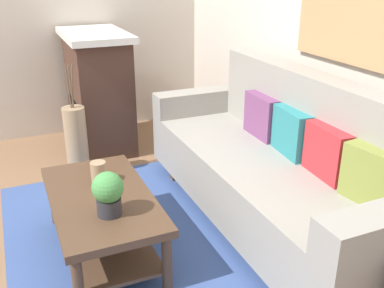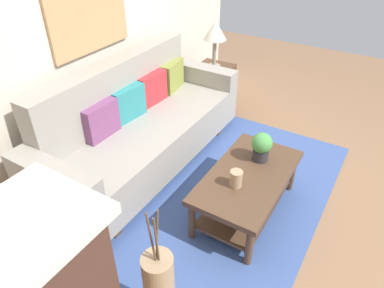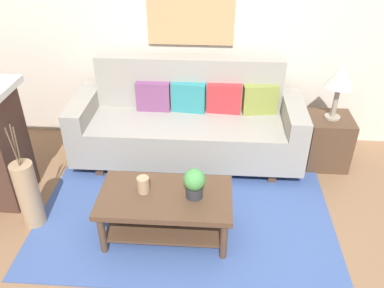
% 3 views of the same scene
% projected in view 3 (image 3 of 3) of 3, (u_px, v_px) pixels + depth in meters
% --- Properties ---
extents(ground_plane, '(9.07, 9.07, 0.00)m').
position_uv_depth(ground_plane, '(180.00, 255.00, 3.28)').
color(ground_plane, '#8C6647').
extents(wall_back, '(5.07, 0.10, 2.70)m').
position_uv_depth(wall_back, '(195.00, 23.00, 4.23)').
color(wall_back, beige).
rests_on(wall_back, ground_plane).
extents(area_rug, '(2.67, 1.72, 0.01)m').
position_uv_depth(area_rug, '(185.00, 213.00, 3.70)').
color(area_rug, '#3D5693').
rests_on(area_rug, ground_plane).
extents(couch, '(2.39, 0.84, 1.08)m').
position_uv_depth(couch, '(188.00, 123.00, 4.27)').
color(couch, gray).
rests_on(couch, ground_plane).
extents(throw_pillow_plum, '(0.36, 0.13, 0.32)m').
position_uv_depth(throw_pillow_plum, '(153.00, 96.00, 4.26)').
color(throw_pillow_plum, '#7A4270').
rests_on(throw_pillow_plum, couch).
extents(throw_pillow_teal, '(0.37, 0.16, 0.32)m').
position_uv_depth(throw_pillow_teal, '(189.00, 97.00, 4.24)').
color(throw_pillow_teal, teal).
rests_on(throw_pillow_teal, couch).
extents(throw_pillow_crimson, '(0.37, 0.15, 0.32)m').
position_uv_depth(throw_pillow_crimson, '(224.00, 98.00, 4.22)').
color(throw_pillow_crimson, red).
rests_on(throw_pillow_crimson, couch).
extents(throw_pillow_olive, '(0.37, 0.17, 0.32)m').
position_uv_depth(throw_pillow_olive, '(260.00, 99.00, 4.20)').
color(throw_pillow_olive, olive).
rests_on(throw_pillow_olive, couch).
extents(coffee_table, '(1.10, 0.60, 0.43)m').
position_uv_depth(coffee_table, '(166.00, 206.00, 3.33)').
color(coffee_table, '#513826').
rests_on(coffee_table, ground_plane).
extents(tabletop_vase, '(0.10, 0.10, 0.14)m').
position_uv_depth(tabletop_vase, '(143.00, 185.00, 3.27)').
color(tabletop_vase, tan).
rests_on(tabletop_vase, coffee_table).
extents(potted_plant_tabletop, '(0.18, 0.18, 0.26)m').
position_uv_depth(potted_plant_tabletop, '(194.00, 183.00, 3.18)').
color(potted_plant_tabletop, '#2D2D33').
rests_on(potted_plant_tabletop, coffee_table).
extents(side_table, '(0.44, 0.44, 0.56)m').
position_uv_depth(side_table, '(327.00, 141.00, 4.26)').
color(side_table, '#513826').
rests_on(side_table, ground_plane).
extents(table_lamp, '(0.28, 0.28, 0.57)m').
position_uv_depth(table_lamp, '(340.00, 79.00, 3.87)').
color(table_lamp, gray).
rests_on(table_lamp, side_table).
extents(floor_vase, '(0.19, 0.19, 0.64)m').
position_uv_depth(floor_vase, '(29.00, 195.00, 3.43)').
color(floor_vase, tan).
rests_on(floor_vase, ground_plane).
extents(floor_vase_branch_a, '(0.04, 0.02, 0.36)m').
position_uv_depth(floor_vase_branch_a, '(17.00, 146.00, 3.16)').
color(floor_vase_branch_a, brown).
rests_on(floor_vase_branch_a, floor_vase).
extents(floor_vase_branch_b, '(0.02, 0.04, 0.36)m').
position_uv_depth(floor_vase_branch_b, '(15.00, 145.00, 3.18)').
color(floor_vase_branch_b, brown).
rests_on(floor_vase_branch_b, floor_vase).
extents(floor_vase_branch_c, '(0.04, 0.02, 0.36)m').
position_uv_depth(floor_vase_branch_c, '(13.00, 147.00, 3.15)').
color(floor_vase_branch_c, brown).
rests_on(floor_vase_branch_c, floor_vase).
extents(framed_painting, '(0.91, 0.03, 0.90)m').
position_uv_depth(framed_painting, '(191.00, 1.00, 4.04)').
color(framed_painting, tan).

